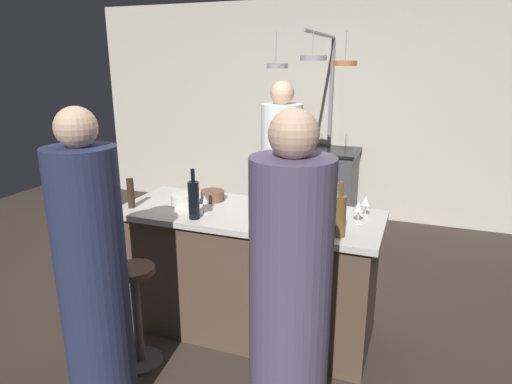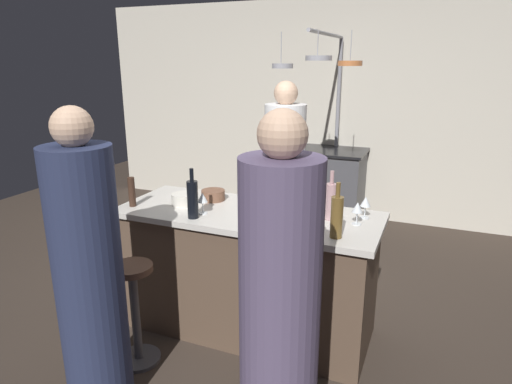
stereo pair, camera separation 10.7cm
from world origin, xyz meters
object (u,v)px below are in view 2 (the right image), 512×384
Objects in this scene: bar_stool_right at (291,348)px; wine_bottle_rose at (331,201)px; wine_glass_near_right_guest at (357,208)px; mixing_bowl_ceramic at (183,199)px; stove_range at (329,186)px; wine_bottle_white at (269,203)px; bar_stool_left at (135,309)px; guest_right at (279,316)px; mixing_bowl_wooden at (213,195)px; wine_glass_near_left_guest at (365,203)px; wine_glass_by_chef at (203,199)px; wine_bottle_dark at (193,199)px; wine_bottle_amber at (337,216)px; mixing_bowl_blue at (289,219)px; pepper_mill at (132,192)px; guest_left at (89,278)px; chef at (284,186)px.

wine_bottle_rose reaches higher than bar_stool_right.
wine_glass_near_right_guest reaches higher than mixing_bowl_ceramic.
wine_bottle_white is at bearing -85.68° from stove_range.
guest_right reaches higher than bar_stool_left.
wine_glass_near_left_guest is at bearing 1.49° from mixing_bowl_wooden.
wine_glass_by_chef is 0.84× the size of mixing_bowl_wooden.
guest_right is 1.19m from wine_glass_near_left_guest.
wine_bottle_dark is at bearing -81.08° from mixing_bowl_wooden.
wine_glass_near_left_guest is (0.03, 0.14, 0.00)m from wine_glass_near_right_guest.
wine_glass_near_left_guest reaches higher than bar_stool_right.
wine_bottle_amber reaches higher than wine_bottle_white.
wine_bottle_white reaches higher than stove_range.
wine_glass_near_left_guest is at bearing 17.73° from wine_glass_by_chef.
stove_range is 4.39× the size of mixing_bowl_blue.
wine_bottle_dark reaches higher than mixing_bowl_blue.
stove_range is 5.30× the size of mixing_bowl_ceramic.
wine_glass_near_right_guest is (0.15, 1.02, 0.21)m from guest_right.
wine_bottle_rose is 1.92× the size of mixing_bowl_ceramic.
wine_bottle_dark reaches higher than stove_range.
pepper_mill is 0.65× the size of wine_bottle_rose.
guest_right is at bearing -88.56° from wine_bottle_rose.
stove_range is 2.67m from wine_glass_by_chef.
mixing_bowl_wooden is (-1.10, -0.03, -0.07)m from wine_glass_near_left_guest.
wine_glass_near_left_guest is (0.18, 1.16, 0.21)m from guest_right.
guest_left is at bearing -104.46° from wine_bottle_dark.
wine_bottle_amber is at bearing -9.78° from mixing_bowl_ceramic.
pepper_mill reaches higher than wine_glass_by_chef.
guest_right is at bearing -29.53° from pepper_mill.
mixing_bowl_ceramic is (-0.68, 0.06, -0.08)m from wine_bottle_white.
wine_bottle_rose is (1.36, 0.26, 0.02)m from pepper_mill.
pepper_mill is 0.36m from mixing_bowl_ceramic.
wine_glass_near_left_guest is at bearing 73.82° from bar_stool_right.
wine_bottle_dark is 0.11m from wine_glass_by_chef.
pepper_mill is at bearing -173.86° from wine_bottle_white.
wine_bottle_dark reaches higher than bar_stool_left.
stove_range is 6.10× the size of wine_glass_near_right_guest.
wine_glass_by_chef is 0.32m from mixing_bowl_wooden.
bar_stool_left is at bearing -143.05° from wine_bottle_white.
pepper_mill is at bearing 111.91° from guest_left.
wine_glass_near_right_guest is (0.83, -1.03, 0.20)m from chef.
pepper_mill is 1.46m from wine_bottle_amber.
wine_glass_near_left_guest reaches higher than stove_range.
mixing_bowl_wooden is (-0.34, -2.30, 0.49)m from stove_range.
bar_stool_right is at bearing -41.60° from mixing_bowl_wooden.
wine_glass_by_chef is (-0.92, 0.08, -0.02)m from wine_bottle_amber.
stove_range is at bearing 84.21° from wine_glass_by_chef.
wine_bottle_white is at bearing -5.30° from mixing_bowl_ceramic.
guest_right is at bearing -44.60° from wine_glass_by_chef.
guest_left is at bearing -68.09° from pepper_mill.
guest_left is (-0.37, -2.07, -0.02)m from chef.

